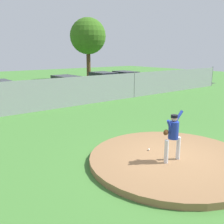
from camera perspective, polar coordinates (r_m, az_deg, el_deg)
ground_plane at (r=13.31m, az=-7.50°, el=-2.62°), size 80.00×80.00×0.00m
asphalt_strip at (r=20.90m, az=-19.63°, el=2.54°), size 44.00×7.00×0.01m
pitchers_mound at (r=8.95m, az=13.07°, el=-10.24°), size 5.49×5.49×0.20m
pitcher_youth at (r=8.25m, az=13.47°, el=-4.59°), size 0.79×0.32×1.63m
baseball at (r=9.26m, az=8.22°, el=-8.29°), size 0.07×0.07×0.07m
chainlink_fence at (r=16.58m, az=-14.77°, el=3.73°), size 38.50×0.07×2.09m
parked_car_slate at (r=22.31m, az=-10.11°, el=5.78°), size 1.90×4.69×1.65m
parked_car_charcoal at (r=26.04m, az=3.00°, el=7.08°), size 2.04×4.75×1.72m
parked_car_teal at (r=24.45m, az=-1.95°, el=6.73°), size 2.10×4.64×1.75m
tree_broad_left at (r=34.43m, az=-5.38°, el=16.46°), size 4.62×4.62×7.91m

